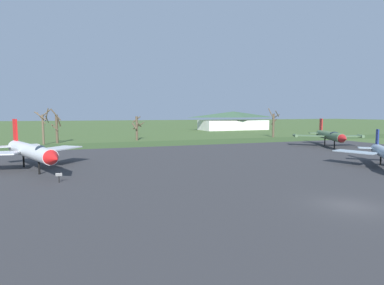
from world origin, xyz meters
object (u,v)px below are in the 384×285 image
(jet_fighter_front_left, at_px, (31,151))
(visitor_building, at_px, (233,121))
(jet_fighter_rear_center, at_px, (330,136))
(info_placard_front_left, at_px, (59,177))

(jet_fighter_front_left, xyz_separation_m, visitor_building, (63.95, 73.62, 1.36))
(jet_fighter_front_left, distance_m, visitor_building, 97.52)
(jet_fighter_rear_center, xyz_separation_m, visitor_building, (13.14, 65.49, 1.39))
(visitor_building, bearing_deg, info_placard_front_left, -126.75)
(jet_fighter_front_left, xyz_separation_m, info_placard_front_left, (3.29, -7.62, -1.71))
(jet_fighter_rear_center, bearing_deg, info_placard_front_left, -161.67)
(jet_fighter_rear_center, bearing_deg, visitor_building, 78.66)
(info_placard_front_left, height_order, visitor_building, visitor_building)
(info_placard_front_left, bearing_deg, jet_fighter_rear_center, 18.33)
(jet_fighter_front_left, height_order, jet_fighter_rear_center, jet_fighter_front_left)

